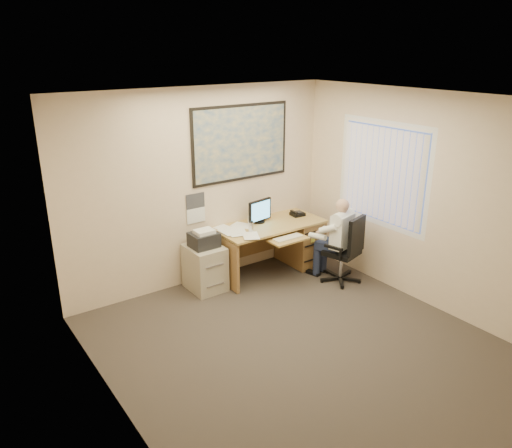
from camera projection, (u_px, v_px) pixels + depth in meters
room_shell at (310, 237)px, 5.07m from camera, size 4.00×4.50×2.70m
desk at (287, 239)px, 7.51m from camera, size 1.60×0.97×1.09m
world_map at (241, 143)px, 6.95m from camera, size 1.56×0.03×1.06m
wall_calendar at (196, 208)px, 6.82m from camera, size 0.28×0.01×0.42m
window_blinds at (382, 174)px, 6.68m from camera, size 0.06×1.40×1.30m
filing_cabinet at (205, 264)px, 6.80m from camera, size 0.45×0.54×0.87m
office_chair at (342, 263)px, 7.03m from camera, size 0.73×0.73×0.99m
person at (341, 240)px, 6.99m from camera, size 0.66×0.81×1.21m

